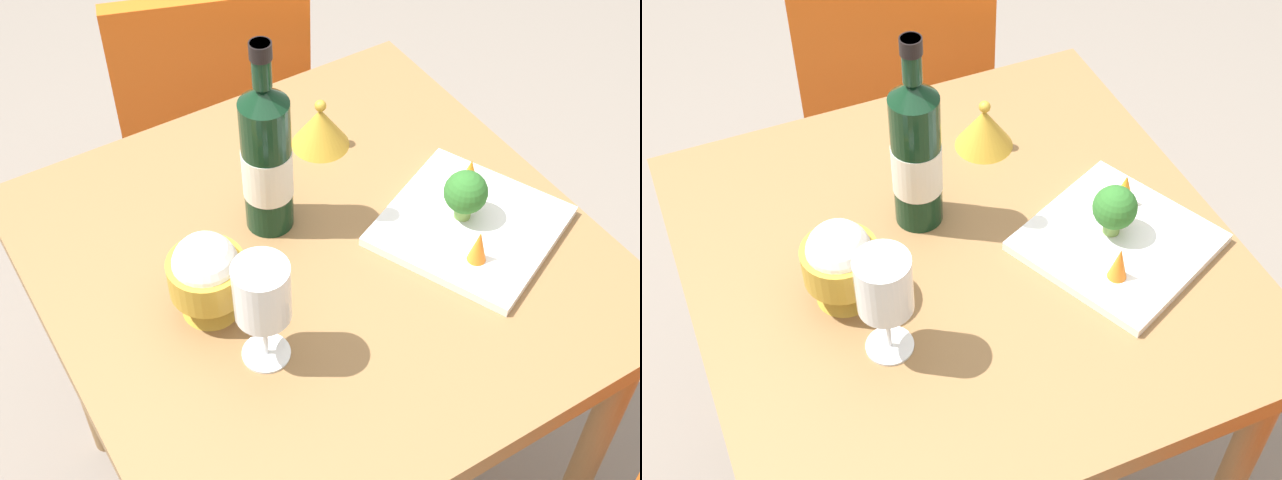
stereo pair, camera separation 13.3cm
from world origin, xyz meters
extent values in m
cube|color=olive|center=(0.00, 0.00, 0.74)|extent=(0.81, 0.81, 0.04)
cylinder|color=olive|center=(-0.35, -0.35, 0.36)|extent=(0.05, 0.05, 0.72)
cylinder|color=olive|center=(0.35, -0.35, 0.36)|extent=(0.05, 0.05, 0.72)
cylinder|color=olive|center=(0.35, 0.35, 0.36)|extent=(0.05, 0.05, 0.72)
cube|color=orange|center=(0.77, -0.17, 0.44)|extent=(0.51, 0.51, 0.02)
cube|color=orange|center=(0.60, -0.11, 0.65)|extent=(0.17, 0.39, 0.40)
cylinder|color=black|center=(0.98, -0.06, 0.21)|extent=(0.03, 0.03, 0.43)
cylinder|color=black|center=(0.87, -0.38, 0.21)|extent=(0.03, 0.03, 0.43)
cylinder|color=black|center=(0.66, 0.05, 0.21)|extent=(0.03, 0.03, 0.43)
cylinder|color=black|center=(0.55, -0.27, 0.21)|extent=(0.03, 0.03, 0.43)
cylinder|color=black|center=(0.10, 0.03, 0.87)|extent=(0.08, 0.08, 0.23)
cone|color=black|center=(0.10, 0.03, 1.01)|extent=(0.08, 0.08, 0.03)
cylinder|color=black|center=(0.10, 0.03, 1.06)|extent=(0.03, 0.03, 0.07)
cylinder|color=black|center=(0.10, 0.03, 1.08)|extent=(0.03, 0.03, 0.02)
cylinder|color=silver|center=(0.10, 0.03, 0.86)|extent=(0.08, 0.08, 0.08)
cylinder|color=white|center=(-0.12, 0.16, 0.76)|extent=(0.07, 0.07, 0.00)
cylinder|color=white|center=(-0.12, 0.16, 0.80)|extent=(0.01, 0.01, 0.08)
cylinder|color=white|center=(-0.12, 0.16, 0.89)|extent=(0.08, 0.08, 0.09)
cone|color=gold|center=(-0.01, 0.19, 0.78)|extent=(0.08, 0.08, 0.04)
cylinder|color=gold|center=(-0.01, 0.19, 0.83)|extent=(0.11, 0.11, 0.05)
sphere|color=white|center=(-0.01, 0.19, 0.85)|extent=(0.09, 0.09, 0.09)
cone|color=gold|center=(0.22, -0.13, 0.79)|extent=(0.10, 0.10, 0.07)
sphere|color=gold|center=(0.22, -0.13, 0.84)|extent=(0.02, 0.02, 0.02)
cube|color=white|center=(-0.08, -0.23, 0.77)|extent=(0.33, 0.33, 0.02)
cylinder|color=#729E4C|center=(-0.06, -0.22, 0.79)|extent=(0.03, 0.03, 0.03)
sphere|color=#2D6B28|center=(-0.06, -0.22, 0.83)|extent=(0.07, 0.07, 0.07)
cone|color=orange|center=(-0.14, -0.19, 0.80)|extent=(0.03, 0.03, 0.06)
cone|color=orange|center=(-0.01, -0.27, 0.80)|extent=(0.04, 0.04, 0.06)
camera|label=1|loc=(-0.78, 0.48, 1.77)|focal=50.32mm
camera|label=2|loc=(-0.84, 0.36, 1.77)|focal=50.32mm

